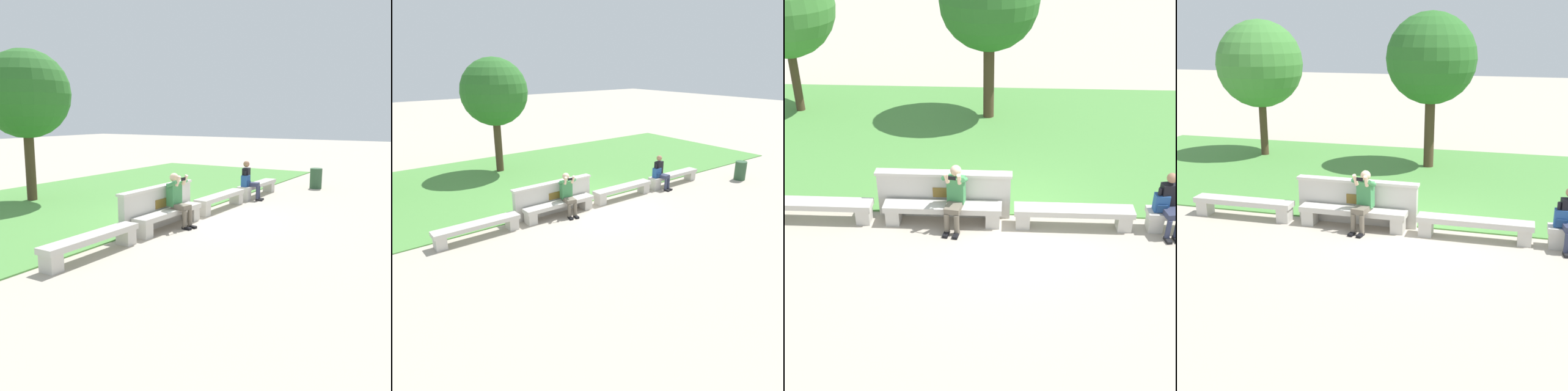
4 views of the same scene
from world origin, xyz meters
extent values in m
plane|color=#B2A593|center=(0.00, 0.00, 0.00)|extent=(80.00, 80.00, 0.00)
cube|color=#518E42|center=(0.00, 4.38, 0.01)|extent=(22.32, 8.00, 0.03)
cube|color=beige|center=(-3.96, 0.00, 0.39)|extent=(2.39, 0.40, 0.12)
cube|color=beige|center=(-2.95, 0.00, 0.17)|extent=(0.28, 0.34, 0.33)
cube|color=beige|center=(-1.32, 0.00, 0.39)|extent=(2.39, 0.40, 0.12)
cube|color=beige|center=(-2.34, 0.00, 0.17)|extent=(0.28, 0.34, 0.33)
cube|color=beige|center=(-0.31, 0.00, 0.17)|extent=(0.28, 0.34, 0.33)
cube|color=beige|center=(1.32, 0.00, 0.39)|extent=(2.39, 0.40, 0.12)
cube|color=beige|center=(0.31, 0.00, 0.17)|extent=(0.28, 0.34, 0.33)
cube|color=beige|center=(2.34, 0.00, 0.17)|extent=(0.28, 0.34, 0.33)
cube|color=beige|center=(2.95, 0.00, 0.17)|extent=(0.28, 0.34, 0.33)
cube|color=beige|center=(-1.32, 0.34, 0.47)|extent=(2.73, 0.18, 0.95)
cube|color=beige|center=(-1.32, 0.34, 0.98)|extent=(2.79, 0.24, 0.06)
cube|color=brown|center=(-1.32, 0.24, 0.59)|extent=(0.44, 0.02, 0.22)
cube|color=black|center=(-1.21, -0.43, 0.03)|extent=(0.14, 0.25, 0.06)
cylinder|color=#6B6051|center=(-1.20, -0.36, 0.24)|extent=(0.11, 0.11, 0.42)
cube|color=black|center=(-1.02, -0.46, 0.03)|extent=(0.14, 0.25, 0.06)
cylinder|color=#6B6051|center=(-1.01, -0.39, 0.24)|extent=(0.11, 0.11, 0.42)
cube|color=#6B6051|center=(-1.07, -0.19, 0.51)|extent=(0.36, 0.46, 0.12)
cube|color=#3D894C|center=(-1.04, 0.04, 0.79)|extent=(0.37, 0.27, 0.56)
sphere|color=beige|center=(-1.04, 0.04, 1.21)|extent=(0.22, 0.22, 0.22)
cylinder|color=#3D894C|center=(-1.24, -0.03, 1.08)|extent=(0.14, 0.32, 0.21)
cylinder|color=beige|center=(-1.20, -0.18, 1.16)|extent=(0.13, 0.20, 0.27)
cylinder|color=#3D894C|center=(-0.87, -0.09, 1.08)|extent=(0.14, 0.32, 0.21)
cylinder|color=beige|center=(-0.95, -0.22, 1.16)|extent=(0.09, 0.19, 0.27)
cube|color=black|center=(-1.09, -0.26, 1.20)|extent=(0.15, 0.04, 0.08)
cube|color=black|center=(3.13, -0.43, 0.03)|extent=(0.14, 0.23, 0.06)
cylinder|color=#2D334C|center=(3.12, -0.37, 0.24)|extent=(0.10, 0.10, 0.42)
cube|color=#2D334C|center=(3.18, -0.18, 0.51)|extent=(0.35, 0.44, 0.12)
cube|color=black|center=(3.14, 0.04, 0.77)|extent=(0.35, 0.25, 0.52)
sphere|color=#9E7051|center=(3.14, 0.04, 1.16)|extent=(0.20, 0.20, 0.20)
cylinder|color=black|center=(2.94, -0.02, 0.72)|extent=(0.08, 0.08, 0.48)
cube|color=#234C8C|center=(3.01, 0.00, 0.63)|extent=(0.28, 0.20, 0.36)
cube|color=navy|center=(3.01, -0.11, 0.56)|extent=(0.20, 0.06, 0.16)
torus|color=black|center=(3.01, 0.00, 0.83)|extent=(0.10, 0.02, 0.10)
cylinder|color=#4C3826|center=(-6.35, 6.05, 1.11)|extent=(0.25, 0.25, 2.23)
cylinder|color=#4C3826|center=(-0.61, 5.81, 1.27)|extent=(0.31, 0.31, 2.54)
camera|label=1|loc=(-10.23, -6.13, 2.72)|focal=42.00mm
camera|label=2|loc=(-7.28, -9.28, 4.57)|focal=35.00mm
camera|label=3|loc=(-0.09, -9.33, 6.13)|focal=50.00mm
camera|label=4|loc=(2.02, -10.78, 4.26)|focal=50.00mm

